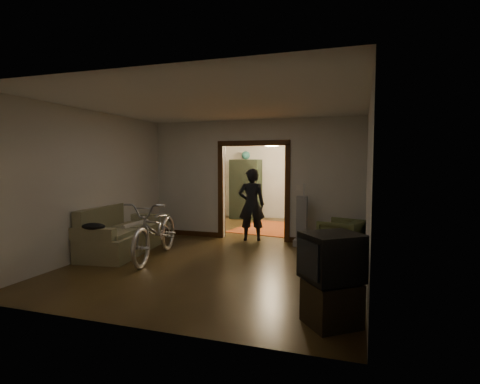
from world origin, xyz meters
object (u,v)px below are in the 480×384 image
at_px(bicycle, 156,230).
at_px(locker, 246,189).
at_px(armchair, 341,237).
at_px(person, 252,205).
at_px(desk, 316,209).
at_px(sofa, 123,229).

height_order(bicycle, locker, locker).
bearing_deg(armchair, bicycle, -47.72).
bearing_deg(armchair, person, -90.88).
bearing_deg(bicycle, person, 49.83).
xyz_separation_m(person, desk, (1.13, 3.15, -0.44)).
height_order(bicycle, person, person).
bearing_deg(sofa, armchair, 7.84).
relative_size(sofa, locker, 1.07).
distance_m(bicycle, armchair, 3.59).
relative_size(person, locker, 0.88).
distance_m(person, locker, 3.43).
bearing_deg(armchair, desk, -147.08).
bearing_deg(sofa, person, 34.51).
bearing_deg(locker, bicycle, -88.95).
height_order(locker, desk, locker).
xyz_separation_m(sofa, person, (2.13, 1.95, 0.37)).
distance_m(armchair, locker, 5.16).
xyz_separation_m(bicycle, desk, (2.36, 5.31, -0.15)).
height_order(sofa, desk, sofa).
bearing_deg(bicycle, locker, 78.67).
xyz_separation_m(sofa, armchair, (4.20, 1.18, -0.12)).
relative_size(sofa, person, 1.22).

